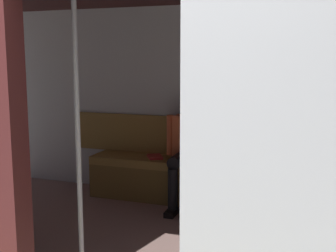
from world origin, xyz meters
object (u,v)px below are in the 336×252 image
Objects in this scene: bench_seat at (208,173)px; book at (155,157)px; train_car at (167,65)px; person_seated at (190,143)px; grab_pole_door at (78,133)px; grab_pole_far at (207,138)px; handbag at (235,156)px.

book reaches higher than bench_seat.
train_car is at bearing 84.68° from book.
person_seated is 5.49× the size of book.
train_car is 0.96m from grab_pole_door.
person_seated is at bearing 137.70° from book.
grab_pole_door is (0.44, 1.87, 0.71)m from bench_seat.
train_car reaches higher than bench_seat.
train_car is 1.64m from book.
grab_pole_door reaches higher than book.
train_car is 5.30× the size of person_seated.
grab_pole_far reaches higher than book.
book is at bearing -58.88° from grab_pole_far.
train_car reaches higher than book.
person_seated reaches higher than bench_seat.
person_seated is (0.19, 0.05, 0.33)m from bench_seat.
bench_seat is 10.50× the size of handbag.
person_seated is at bearing -97.82° from grab_pole_door.
grab_pole_far is at bearing 104.26° from bench_seat.
grab_pole_far is at bearing -171.60° from grab_pole_door.
handbag is 0.12× the size of grab_pole_far.
bench_seat is 2.05m from grab_pole_door.
handbag reaches higher than book.
book is at bearing -10.83° from person_seated.
handbag is 0.90m from book.
train_car is 29.09× the size of book.
bench_seat is at bearing -164.96° from person_seated.
book is at bearing -2.88° from bench_seat.
handbag is at bearing -163.40° from bench_seat.
book is (0.56, -1.14, -1.04)m from train_car.
bench_seat is 0.34m from handbag.
train_car is 24.62× the size of handbag.
grab_pole_door and grab_pole_far have the same top height.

